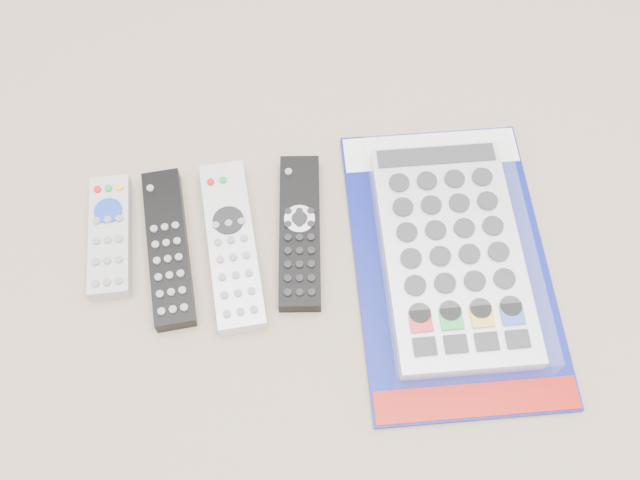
{
  "coord_description": "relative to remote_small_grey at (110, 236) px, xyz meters",
  "views": [
    {
      "loc": [
        -0.02,
        -0.37,
        0.77
      ],
      "look_at": [
        0.04,
        0.01,
        0.01
      ],
      "focal_mm": 40.0,
      "sensor_mm": 36.0,
      "label": 1
    }
  ],
  "objects": [
    {
      "name": "remote_large_black",
      "position": [
        0.23,
        -0.02,
        -0.0
      ],
      "size": [
        0.07,
        0.21,
        0.02
      ],
      "rotation": [
        0.0,
        0.0,
        -0.12
      ],
      "color": "black",
      "rests_on": "ground"
    },
    {
      "name": "remote_small_grey",
      "position": [
        0.0,
        0.0,
        0.0
      ],
      "size": [
        0.05,
        0.16,
        0.02
      ],
      "rotation": [
        0.0,
        0.0,
        -0.01
      ],
      "color": "#A9A9AC",
      "rests_on": "ground"
    },
    {
      "name": "remote_silver_dvd",
      "position": [
        0.14,
        -0.03,
        0.0
      ],
      "size": [
        0.06,
        0.22,
        0.03
      ],
      "rotation": [
        0.0,
        0.0,
        0.04
      ],
      "color": "silver",
      "rests_on": "ground"
    },
    {
      "name": "remote_slim_black",
      "position": [
        0.07,
        -0.02,
        -0.0
      ],
      "size": [
        0.06,
        0.21,
        0.02
      ],
      "rotation": [
        0.0,
        0.0,
        0.05
      ],
      "color": "black",
      "rests_on": "ground"
    },
    {
      "name": "jumbo_remote_packaged",
      "position": [
        0.4,
        -0.08,
        0.01
      ],
      "size": [
        0.25,
        0.39,
        0.05
      ],
      "rotation": [
        0.0,
        0.0,
        -0.05
      ],
      "color": "navy",
      "rests_on": "ground"
    }
  ]
}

